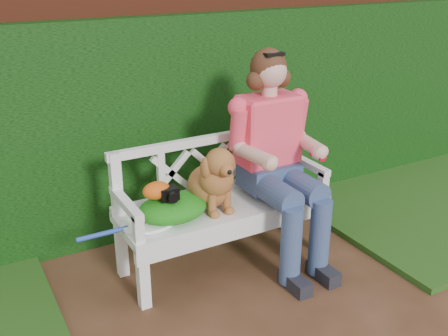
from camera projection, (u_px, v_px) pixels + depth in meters
brick_wall at (154, 90)px, 4.19m from camera, size 10.00×0.30×2.20m
ivy_hedge at (167, 127)px, 4.10m from camera, size 10.00×0.18×1.70m
grass_right at (442, 196)px, 4.86m from camera, size 2.60×2.00×0.05m
garden_bench at (224, 233)px, 3.77m from camera, size 1.64×0.78×0.48m
seated_woman at (272, 155)px, 3.72m from camera, size 0.82×1.00×1.56m
dog at (212, 175)px, 3.55m from camera, size 0.33×0.44×0.47m
tennis_racket at (144, 224)px, 3.37m from camera, size 0.73×0.48×0.03m
green_bag at (173, 208)px, 3.44m from camera, size 0.49×0.39×0.16m
camera_item at (169, 193)px, 3.37m from camera, size 0.13×0.10×0.08m
baseball_glove at (157, 190)px, 3.36m from camera, size 0.21×0.17×0.12m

